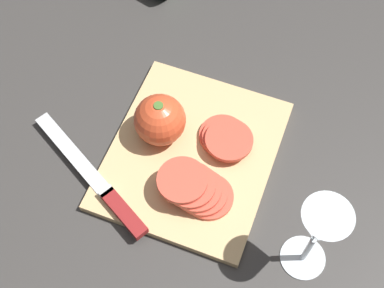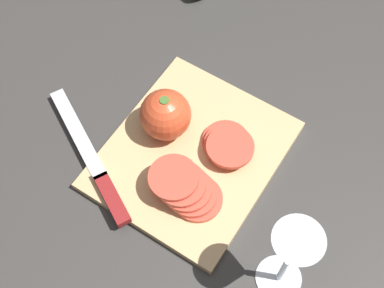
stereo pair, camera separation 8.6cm
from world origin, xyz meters
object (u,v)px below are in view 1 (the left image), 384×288
(tomato_slice_stack_far, at_px, (226,138))
(wine_glass, at_px, (319,230))
(whole_tomato, at_px, (160,120))
(knife, at_px, (111,198))
(tomato_slice_stack_near, at_px, (197,189))

(tomato_slice_stack_far, bearing_deg, wine_glass, -129.16)
(wine_glass, distance_m, whole_tomato, 0.31)
(wine_glass, distance_m, knife, 0.33)
(tomato_slice_stack_near, bearing_deg, whole_tomato, 48.67)
(tomato_slice_stack_near, bearing_deg, knife, 114.67)
(wine_glass, xyz_separation_m, tomato_slice_stack_far, (0.14, 0.18, -0.10))
(whole_tomato, distance_m, knife, 0.15)
(wine_glass, distance_m, tomato_slice_stack_far, 0.25)
(tomato_slice_stack_far, bearing_deg, tomato_slice_stack_near, 173.85)
(whole_tomato, height_order, tomato_slice_stack_near, whole_tomato)
(wine_glass, relative_size, knife, 0.68)
(knife, distance_m, tomato_slice_stack_far, 0.21)
(whole_tomato, relative_size, tomato_slice_stack_near, 0.73)
(tomato_slice_stack_far, bearing_deg, whole_tomato, 102.38)
(wine_glass, xyz_separation_m, tomato_slice_stack_near, (0.04, 0.19, -0.09))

